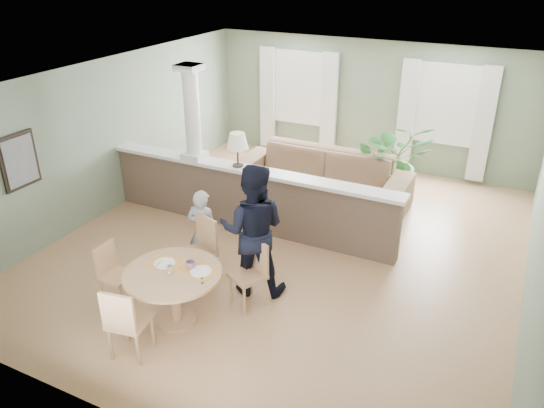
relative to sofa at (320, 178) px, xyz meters
The scene contains 12 objects.
ground 1.78m from the sofa, 84.27° to the right, with size 8.00×8.00×0.00m, color tan.
room_shell 1.72m from the sofa, 82.51° to the right, with size 7.02×8.02×2.71m.
pony_wall 1.73m from the sofa, 118.38° to the right, with size 5.32×0.38×2.70m.
sofa is the anchor object (origin of this frame).
houseplant 1.41m from the sofa, 33.18° to the left, with size 1.42×1.23×1.57m, color #2E6C2B.
dining_table 4.16m from the sofa, 94.35° to the right, with size 1.23×1.23×0.84m.
chair_far_boy 3.30m from the sofa, 98.85° to the right, with size 0.58×0.58×1.01m.
chair_far_man 3.38m from the sofa, 83.83° to the right, with size 0.56×0.56×0.92m.
chair_near 4.97m from the sofa, 94.85° to the right, with size 0.50×0.50×0.96m.
chair_side 4.36m from the sofa, 107.50° to the right, with size 0.40×0.40×0.86m.
child_person 3.06m from the sofa, 102.01° to the right, with size 0.48×0.32×1.32m, color gray.
man_person 3.12m from the sofa, 85.63° to the right, with size 0.92×0.71×1.89m, color black.
Camera 1 is at (3.06, -6.86, 4.35)m, focal length 35.00 mm.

